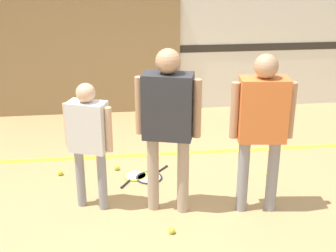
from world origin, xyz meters
The scene contains 13 objects.
ground_plane centered at (0.00, 0.00, 0.00)m, with size 16.00×16.00×0.00m, color tan.
wall_back centered at (0.00, 3.16, 1.60)m, with size 16.00×0.07×3.20m.
wall_panel centered at (-0.85, 3.10, 0.93)m, with size 2.97×0.05×1.87m.
floor_stripe centered at (0.00, 1.34, 0.00)m, with size 14.40×0.10×0.01m.
person_instructor centered at (0.08, -0.04, 1.06)m, with size 0.63×0.39×1.72m.
person_student_left centered at (-0.71, 0.10, 0.84)m, with size 0.49×0.34×1.37m.
person_student_right centered at (0.99, -0.15, 1.03)m, with size 0.63×0.31×1.67m.
racket_spare_on_floor centered at (-0.24, 0.74, 0.01)m, with size 0.40×0.50×0.03m.
racket_second_spare centered at (-0.06, 0.68, 0.01)m, with size 0.48×0.52×0.03m.
tennis_ball_near_instructor centered at (0.06, -0.49, 0.03)m, with size 0.07×0.07×0.07m, color #CCE038.
tennis_ball_by_spare_racket centered at (-0.45, 0.94, 0.03)m, with size 0.07×0.07×0.07m, color #CCE038.
tennis_ball_stray_left centered at (1.36, 0.55, 0.03)m, with size 0.07×0.07×0.07m, color #CCE038.
tennis_ball_stray_right centered at (-1.13, 0.88, 0.03)m, with size 0.07×0.07×0.07m, color #CCE038.
Camera 1 is at (-0.42, -4.30, 2.63)m, focal length 50.00 mm.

